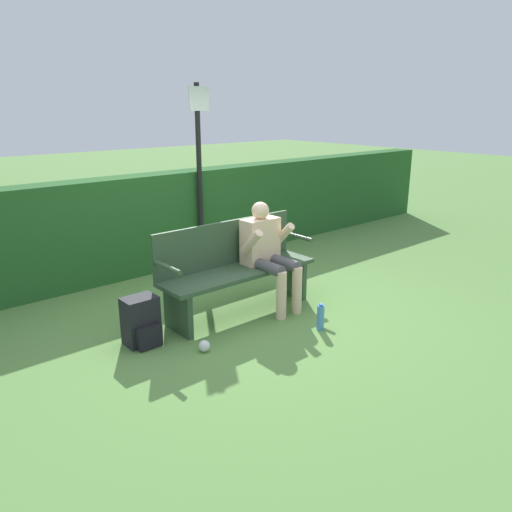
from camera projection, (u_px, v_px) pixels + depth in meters
name	position (u px, v px, depth m)	size (l,w,h in m)	color
ground_plane	(240.00, 312.00, 5.54)	(40.00, 40.00, 0.00)	#5B8942
hedge_back	(148.00, 223.00, 6.78)	(12.00, 0.40, 1.32)	#235623
park_bench	(235.00, 267.00, 5.45)	(1.83, 0.51, 0.99)	#334C33
person_seated	(267.00, 250.00, 5.51)	(0.56, 0.64, 1.19)	beige
backpack	(142.00, 322.00, 4.75)	(0.32, 0.31, 0.47)	black
water_bottle	(321.00, 317.00, 5.07)	(0.07, 0.07, 0.28)	#4C8CCC
signpost	(199.00, 166.00, 6.80)	(0.31, 0.09, 2.48)	black
litter_crumple	(204.00, 346.00, 4.64)	(0.11, 0.11, 0.11)	silver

